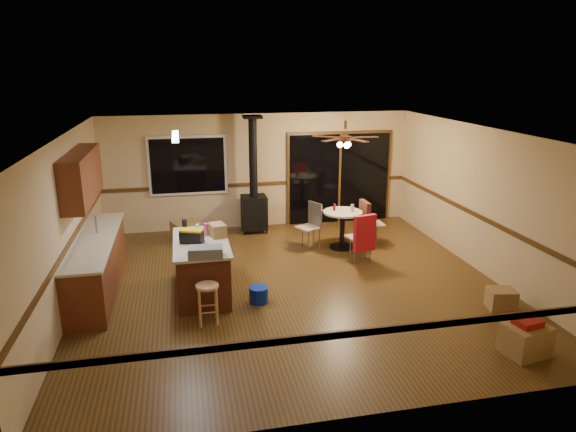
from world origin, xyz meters
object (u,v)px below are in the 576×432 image
object	(u,v)px
box_under_window	(186,231)
box_corner_b	(501,299)
chair_left	(312,220)
chair_right	(366,218)
wood_stove	(254,200)
bar_stool	(208,304)
toolbox_black	(192,237)
chair_near	(364,233)
dining_table	(342,223)
box_corner_a	(525,339)
blue_bucket	(259,295)
kitchen_island	(202,267)
toolbox_grey	(206,252)

from	to	relation	value
box_under_window	box_corner_b	distance (m)	6.34
chair_left	box_under_window	world-z (taller)	chair_left
chair_right	box_corner_b	distance (m)	3.40
wood_stove	chair_left	world-z (taller)	wood_stove
bar_stool	box_corner_b	size ratio (longest dim) A/B	1.52
wood_stove	box_corner_b	bearing A→B (deg)	-55.24
toolbox_black	chair_near	bearing A→B (deg)	13.81
chair_right	box_under_window	distance (m)	3.82
toolbox_black	dining_table	size ratio (longest dim) A/B	0.45
toolbox_black	chair_near	xyz separation A→B (m)	(3.19, 0.78, -0.40)
dining_table	toolbox_black	bearing A→B (deg)	-151.42
wood_stove	dining_table	xyz separation A→B (m)	(1.61, -1.43, -0.20)
chair_right	box_corner_a	xyz separation A→B (m)	(0.59, -4.42, -0.39)
wood_stove	toolbox_black	size ratio (longest dim) A/B	7.09
toolbox_black	blue_bucket	bearing A→B (deg)	-26.42
blue_bucket	chair_near	xyz separation A→B (m)	(2.20, 1.28, 0.47)
kitchen_island	dining_table	bearing A→B (deg)	29.14
kitchen_island	toolbox_grey	world-z (taller)	toolbox_grey
wood_stove	toolbox_black	xyz separation A→B (m)	(-1.44, -3.09, 0.27)
toolbox_grey	dining_table	bearing A→B (deg)	39.24
kitchen_island	box_corner_a	bearing A→B (deg)	-34.38
kitchen_island	box_under_window	world-z (taller)	kitchen_island
toolbox_grey	chair_left	distance (m)	3.39
blue_bucket	chair_near	distance (m)	2.59
blue_bucket	box_corner_b	bearing A→B (deg)	-15.44
bar_stool	box_under_window	world-z (taller)	bar_stool
wood_stove	chair_right	bearing A→B (deg)	-32.90
toolbox_black	blue_bucket	world-z (taller)	toolbox_black
toolbox_black	chair_near	world-z (taller)	toolbox_black
kitchen_island	chair_right	distance (m)	3.82
kitchen_island	box_corner_b	world-z (taller)	kitchen_island
chair_near	chair_right	bearing A→B (deg)	67.85
wood_stove	chair_right	size ratio (longest dim) A/B	3.60
chair_right	toolbox_grey	bearing A→B (deg)	-144.77
chair_right	blue_bucket	bearing A→B (deg)	-139.52
bar_stool	box_corner_a	xyz separation A→B (m)	(3.99, -1.68, -0.10)
wood_stove	chair_near	xyz separation A→B (m)	(1.75, -2.30, -0.13)
toolbox_black	chair_left	distance (m)	3.07
kitchen_island	wood_stove	xyz separation A→B (m)	(1.30, 3.05, 0.28)
bar_stool	chair_left	size ratio (longest dim) A/B	1.11
kitchen_island	box_under_window	size ratio (longest dim) A/B	3.07
toolbox_black	blue_bucket	distance (m)	1.41
wood_stove	box_under_window	bearing A→B (deg)	-167.69
chair_left	kitchen_island	bearing A→B (deg)	-142.47
bar_stool	box_corner_a	bearing A→B (deg)	-22.89
kitchen_island	blue_bucket	distance (m)	1.05
kitchen_island	bar_stool	world-z (taller)	kitchen_island
blue_bucket	chair_right	distance (m)	3.43
toolbox_grey	toolbox_black	world-z (taller)	toolbox_black
blue_bucket	chair_right	bearing A→B (deg)	40.48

